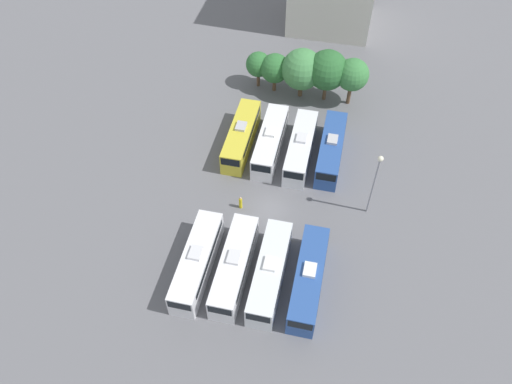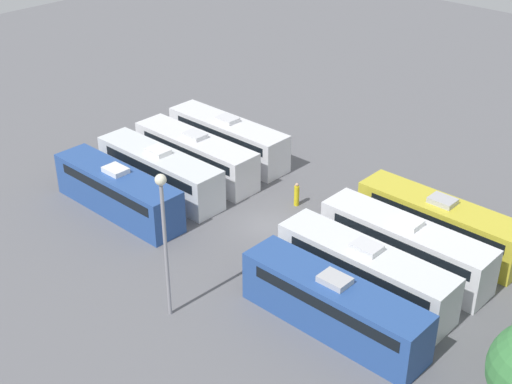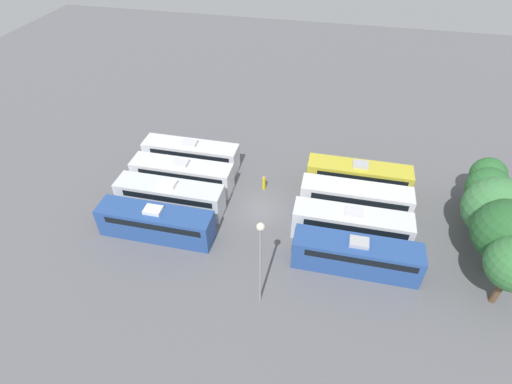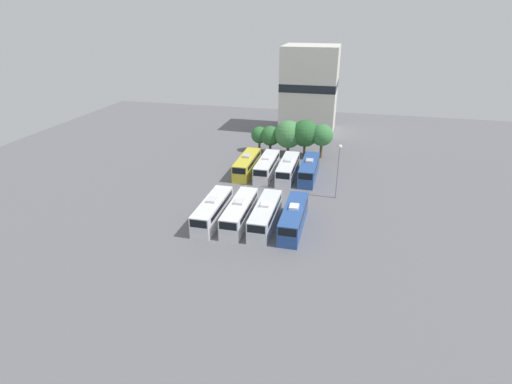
{
  "view_description": "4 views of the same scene",
  "coord_description": "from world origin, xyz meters",
  "views": [
    {
      "loc": [
        6.04,
        -34.47,
        44.04
      ],
      "look_at": [
        -1.66,
        0.02,
        2.52
      ],
      "focal_mm": 35.0,
      "sensor_mm": 36.0,
      "label": 1
    },
    {
      "loc": [
        30.3,
        26.75,
        25.03
      ],
      "look_at": [
        -0.46,
        -1.69,
        1.76
      ],
      "focal_mm": 50.0,
      "sensor_mm": 36.0,
      "label": 2
    },
    {
      "loc": [
        29.4,
        5.97,
        27.72
      ],
      "look_at": [
        -0.89,
        -0.8,
        1.47
      ],
      "focal_mm": 28.0,
      "sensor_mm": 36.0,
      "label": 3
    },
    {
      "loc": [
        11.67,
        -55.76,
        26.59
      ],
      "look_at": [
        -1.27,
        -1.79,
        1.46
      ],
      "focal_mm": 28.0,
      "sensor_mm": 36.0,
      "label": 4
    }
  ],
  "objects": [
    {
      "name": "bus_7",
      "position": [
        5.53,
        9.44,
        1.65
      ],
      "size": [
        2.63,
        10.83,
        3.36
      ],
      "color": "#284C93",
      "rests_on": "ground_plane"
    },
    {
      "name": "light_pole",
      "position": [
        10.61,
        2.09,
        5.81
      ],
      "size": [
        0.6,
        0.6,
        8.7
      ],
      "color": "gray",
      "rests_on": "ground_plane"
    },
    {
      "name": "tree_0",
      "position": [
        -6.16,
        21.62,
        3.49
      ],
      "size": [
        3.43,
        3.43,
        5.24
      ],
      "color": "brown",
      "rests_on": "ground_plane"
    },
    {
      "name": "bus_2",
      "position": [
        1.76,
        -9.01,
        1.65
      ],
      "size": [
        2.63,
        10.83,
        3.36
      ],
      "color": "silver",
      "rests_on": "ground_plane"
    },
    {
      "name": "bus_1",
      "position": [
        -1.83,
        -9.06,
        1.65
      ],
      "size": [
        2.63,
        10.83,
        3.36
      ],
      "color": "silver",
      "rests_on": "ground_plane"
    },
    {
      "name": "worker_person",
      "position": [
        -3.32,
        -0.48,
        0.81
      ],
      "size": [
        0.36,
        0.36,
        1.75
      ],
      "color": "gold",
      "rests_on": "ground_plane"
    },
    {
      "name": "bus_4",
      "position": [
        -5.59,
        9.32,
        1.65
      ],
      "size": [
        2.63,
        10.83,
        3.36
      ],
      "color": "gold",
      "rests_on": "ground_plane"
    },
    {
      "name": "bus_0",
      "position": [
        -5.59,
        -9.4,
        1.65
      ],
      "size": [
        2.63,
        10.83,
        3.36
      ],
      "color": "silver",
      "rests_on": "ground_plane"
    },
    {
      "name": "bus_6",
      "position": [
        1.9,
        8.89,
        1.65
      ],
      "size": [
        2.63,
        10.83,
        3.36
      ],
      "color": "silver",
      "rests_on": "ground_plane"
    },
    {
      "name": "tree_1",
      "position": [
        -3.75,
        21.08,
        3.62
      ],
      "size": [
        3.99,
        3.99,
        5.64
      ],
      "color": "brown",
      "rests_on": "ground_plane"
    },
    {
      "name": "ground_plane",
      "position": [
        0.0,
        0.0,
        0.0
      ],
      "size": [
        122.93,
        122.93,
        0.0
      ],
      "primitive_type": "plane",
      "color": "slate"
    },
    {
      "name": "bus_5",
      "position": [
        -1.91,
        9.14,
        1.65
      ],
      "size": [
        2.63,
        10.83,
        3.36
      ],
      "color": "silver",
      "rests_on": "ground_plane"
    },
    {
      "name": "tree_3",
      "position": [
        3.3,
        20.66,
        4.74
      ],
      "size": [
        5.32,
        5.32,
        7.41
      ],
      "color": "brown",
      "rests_on": "ground_plane"
    },
    {
      "name": "bus_3",
      "position": [
        5.59,
        -8.87,
        1.65
      ],
      "size": [
        2.63,
        10.83,
        3.36
      ],
      "color": "#284C93",
      "rests_on": "ground_plane"
    },
    {
      "name": "tree_2",
      "position": [
        -0.03,
        20.69,
        4.32
      ],
      "size": [
        5.5,
        5.5,
        7.08
      ],
      "color": "brown",
      "rests_on": "ground_plane"
    }
  ]
}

